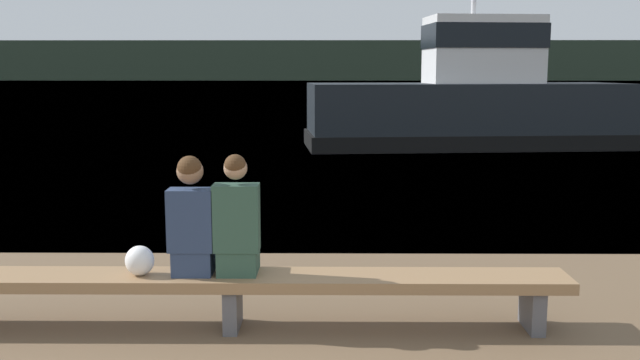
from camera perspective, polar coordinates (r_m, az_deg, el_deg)
name	(u,v)px	position (r m, az deg, el deg)	size (l,w,h in m)	color
water_surface	(324,82)	(128.36, 0.31, 7.81)	(240.00, 240.00, 0.00)	#426B8E
far_shoreline	(324,61)	(158.15, 0.35, 9.52)	(600.00, 12.00, 8.41)	#2D3D2D
bench_main	(232,285)	(6.16, -7.02, -8.32)	(5.71, 0.50, 0.47)	#8E6B47
person_left	(192,222)	(6.08, -10.20, -3.34)	(0.38, 0.42, 1.02)	navy
person_right	(237,224)	(6.03, -6.67, -3.50)	(0.38, 0.41, 1.03)	#2D4C3D
shopping_bag	(140,261)	(6.23, -14.23, -6.27)	(0.24, 0.22, 0.25)	white
tugboat_red	(469,106)	(20.91, 11.81, 5.82)	(9.34, 3.88, 6.19)	black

